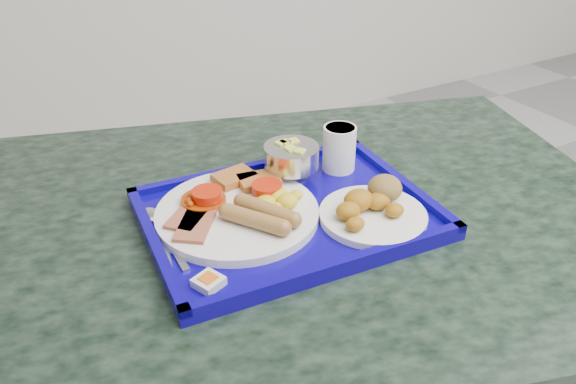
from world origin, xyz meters
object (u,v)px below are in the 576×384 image
at_px(bread_plate, 373,207).
at_px(juice_cup, 339,147).
at_px(table, 275,302).
at_px(main_plate, 240,208).
at_px(fruit_bowl, 291,157).
at_px(tray, 288,215).

distance_m(bread_plate, juice_cup, 0.17).
relative_size(bread_plate, juice_cup, 2.05).
xyz_separation_m(table, main_plate, (-0.06, 0.00, 0.23)).
height_order(bread_plate, fruit_bowl, fruit_bowl).
xyz_separation_m(tray, bread_plate, (0.12, -0.08, 0.02)).
bearing_deg(bread_plate, main_plate, 149.47).
bearing_deg(tray, fruit_bowl, 57.28).
bearing_deg(tray, main_plate, 157.19).
relative_size(table, fruit_bowl, 14.53).
bearing_deg(fruit_bowl, tray, -122.72).
height_order(main_plate, fruit_bowl, fruit_bowl).
xyz_separation_m(table, tray, (0.01, -0.03, 0.21)).
relative_size(tray, main_plate, 1.84).
xyz_separation_m(table, bread_plate, (0.13, -0.11, 0.24)).
distance_m(tray, fruit_bowl, 0.12).
bearing_deg(fruit_bowl, juice_cup, -6.35).
relative_size(table, juice_cup, 16.82).
bearing_deg(main_plate, bread_plate, -30.53).
relative_size(table, tray, 2.94).
relative_size(main_plate, bread_plate, 1.52).
height_order(table, main_plate, main_plate).
distance_m(table, bread_plate, 0.29).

